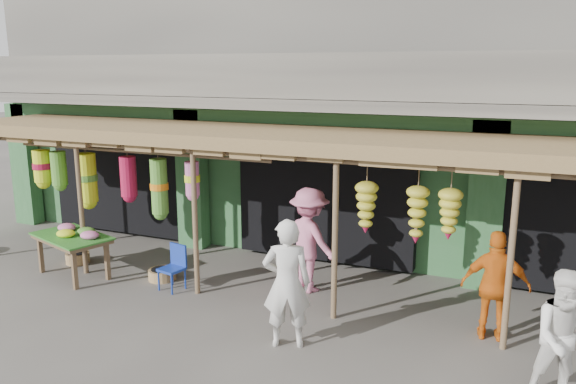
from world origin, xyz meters
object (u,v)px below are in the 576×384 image
at_px(person_front, 287,283).
at_px(person_right, 566,338).
at_px(blue_chair, 174,264).
at_px(person_vendor, 496,286).
at_px(flower_table, 73,238).
at_px(person_shopper, 309,240).

height_order(person_front, person_right, person_front).
height_order(blue_chair, person_right, person_right).
bearing_deg(person_front, blue_chair, -45.23).
height_order(person_front, person_vendor, person_front).
bearing_deg(flower_table, blue_chair, 23.92).
distance_m(person_vendor, person_shopper, 3.18).
distance_m(blue_chair, person_front, 2.93).
bearing_deg(blue_chair, person_shopper, 33.16).
bearing_deg(person_shopper, person_right, 175.69).
bearing_deg(person_front, flower_table, -33.13).
relative_size(blue_chair, person_shopper, 0.43).
relative_size(person_vendor, person_shopper, 0.88).
height_order(blue_chair, person_vendor, person_vendor).
bearing_deg(flower_table, person_vendor, 21.43).
distance_m(flower_table, person_front, 4.83).
xyz_separation_m(blue_chair, person_vendor, (5.32, 0.23, 0.36)).
height_order(blue_chair, person_front, person_front).
bearing_deg(person_vendor, person_shopper, -18.26).
relative_size(flower_table, blue_chair, 2.20).
distance_m(person_front, person_right, 3.50).
bearing_deg(person_right, person_shopper, 141.54).
bearing_deg(person_vendor, flower_table, -2.83).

